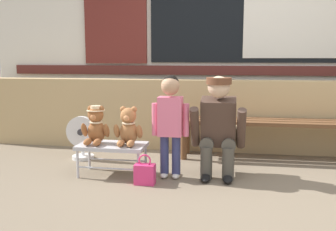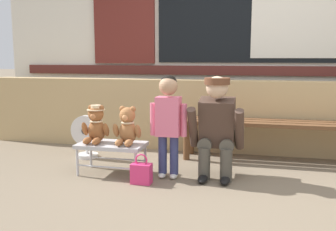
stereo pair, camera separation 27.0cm
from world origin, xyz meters
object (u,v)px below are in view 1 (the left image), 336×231
Objects in this scene: small_display_bench at (112,148)px; adult_crouching at (219,126)px; teddy_bear_plain at (128,128)px; child_standing at (170,115)px; teddy_bear_with_hat at (96,126)px; handbag_on_ground at (145,174)px; floor_fan at (82,138)px; wooden_bench_long at (274,126)px.

adult_crouching reaches higher than small_display_bench.
child_standing is at bearing 0.43° from teddy_bear_plain.
small_display_bench is 1.76× the size of teddy_bear_with_hat.
adult_crouching is 3.49× the size of handbag_on_ground.
floor_fan is at bearing 140.63° from handbag_on_ground.
adult_crouching reaches higher than wooden_bench_long.
teddy_bear_with_hat reaches higher than small_display_bench.
teddy_bear_plain is 0.76× the size of floor_fan.
wooden_bench_long is at bearing 25.20° from teddy_bear_with_hat.
floor_fan is (-0.34, 0.49, -0.23)m from teddy_bear_with_hat.
child_standing is 0.58m from handbag_on_ground.
small_display_bench is at bearing -44.45° from floor_fan.
teddy_bear_with_hat is 0.68m from handbag_on_ground.
wooden_bench_long is at bearing 51.10° from adult_crouching.
teddy_bear_with_hat reaches higher than handbag_on_ground.
teddy_bear_plain is 0.85m from adult_crouching.
child_standing is 1.01× the size of adult_crouching.
teddy_bear_plain is at bearing -36.59° from floor_fan.
small_display_bench is 1.33× the size of floor_fan.
floor_fan reaches higher than small_display_bench.
small_display_bench is at bearing -179.55° from child_standing.
teddy_bear_with_hat is at bearing 157.15° from handbag_on_ground.
teddy_bear_with_hat is 0.64m from floor_fan.
adult_crouching is (-0.57, -0.71, 0.11)m from wooden_bench_long.
floor_fan is (-1.06, 0.49, -0.35)m from child_standing.
adult_crouching is at bearing 27.50° from handbag_on_ground.
handbag_on_ground is (0.53, -0.22, -0.38)m from teddy_bear_with_hat.
small_display_bench is at bearing -152.53° from wooden_bench_long.
floor_fan is (-1.51, 0.38, -0.24)m from adult_crouching.
child_standing is (-1.01, -0.81, 0.22)m from wooden_bench_long.
small_display_bench is 1.76× the size of teddy_bear_plain.
child_standing is at bearing -166.43° from adult_crouching.
child_standing reaches higher than handbag_on_ground.
adult_crouching is at bearing 13.57° from child_standing.
child_standing is (0.56, 0.00, 0.33)m from small_display_bench.
adult_crouching is at bearing 6.34° from small_display_bench.
handbag_on_ground is at bearing -139.30° from wooden_bench_long.
teddy_bear_with_hat reaches higher than wooden_bench_long.
floor_fan reaches higher than wooden_bench_long.
small_display_bench is 0.46m from handbag_on_ground.
wooden_bench_long is at bearing 30.02° from teddy_bear_plain.
teddy_bear_with_hat is at bearing -154.80° from wooden_bench_long.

